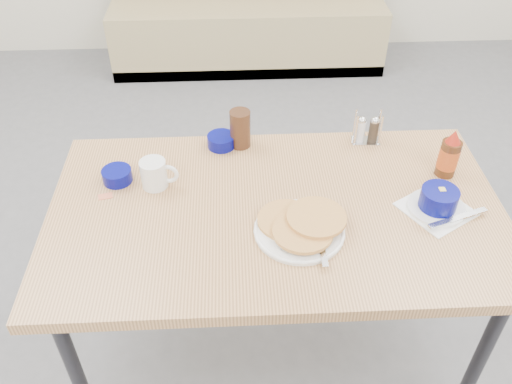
{
  "coord_description": "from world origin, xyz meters",
  "views": [
    {
      "loc": [
        -0.12,
        -0.98,
        1.88
      ],
      "look_at": [
        -0.06,
        0.26,
        0.82
      ],
      "focal_mm": 38.0,
      "sensor_mm": 36.0,
      "label": 1
    }
  ],
  "objects_px": {
    "grits_setting": "(438,202)",
    "amber_tumbler": "(240,129)",
    "booth_bench": "(247,13)",
    "syrup_bottle": "(449,156)",
    "condiment_caddy": "(367,131)",
    "coffee_mug": "(155,174)",
    "dining_table": "(276,223)",
    "creamer_bowl": "(117,176)",
    "butter_bowl": "(221,141)",
    "pancake_plate": "(301,227)"
  },
  "relations": [
    {
      "from": "booth_bench",
      "to": "dining_table",
      "type": "distance_m",
      "value": 2.56
    },
    {
      "from": "coffee_mug",
      "to": "butter_bowl",
      "type": "relative_size",
      "value": 1.25
    },
    {
      "from": "pancake_plate",
      "to": "creamer_bowl",
      "type": "distance_m",
      "value": 0.63
    },
    {
      "from": "coffee_mug",
      "to": "amber_tumbler",
      "type": "height_order",
      "value": "amber_tumbler"
    },
    {
      "from": "coffee_mug",
      "to": "butter_bowl",
      "type": "xyz_separation_m",
      "value": [
        0.21,
        0.21,
        -0.03
      ]
    },
    {
      "from": "grits_setting",
      "to": "butter_bowl",
      "type": "xyz_separation_m",
      "value": [
        -0.66,
        0.37,
        -0.01
      ]
    },
    {
      "from": "amber_tumbler",
      "to": "coffee_mug",
      "type": "bearing_deg",
      "value": -142.53
    },
    {
      "from": "booth_bench",
      "to": "amber_tumbler",
      "type": "xyz_separation_m",
      "value": [
        -0.1,
        -2.19,
        0.48
      ]
    },
    {
      "from": "booth_bench",
      "to": "dining_table",
      "type": "relative_size",
      "value": 1.36
    },
    {
      "from": "creamer_bowl",
      "to": "condiment_caddy",
      "type": "relative_size",
      "value": 0.8
    },
    {
      "from": "butter_bowl",
      "to": "dining_table",
      "type": "bearing_deg",
      "value": -63.34
    },
    {
      "from": "pancake_plate",
      "to": "syrup_bottle",
      "type": "height_order",
      "value": "syrup_bottle"
    },
    {
      "from": "creamer_bowl",
      "to": "syrup_bottle",
      "type": "bearing_deg",
      "value": -0.83
    },
    {
      "from": "coffee_mug",
      "to": "amber_tumbler",
      "type": "xyz_separation_m",
      "value": [
        0.28,
        0.21,
        0.02
      ]
    },
    {
      "from": "pancake_plate",
      "to": "butter_bowl",
      "type": "bearing_deg",
      "value": 117.65
    },
    {
      "from": "butter_bowl",
      "to": "syrup_bottle",
      "type": "distance_m",
      "value": 0.76
    },
    {
      "from": "booth_bench",
      "to": "syrup_bottle",
      "type": "xyz_separation_m",
      "value": [
        0.57,
        -2.39,
        0.48
      ]
    },
    {
      "from": "creamer_bowl",
      "to": "condiment_caddy",
      "type": "bearing_deg",
      "value": 12.05
    },
    {
      "from": "grits_setting",
      "to": "syrup_bottle",
      "type": "distance_m",
      "value": 0.2
    },
    {
      "from": "amber_tumbler",
      "to": "syrup_bottle",
      "type": "bearing_deg",
      "value": -16.43
    },
    {
      "from": "booth_bench",
      "to": "syrup_bottle",
      "type": "height_order",
      "value": "booth_bench"
    },
    {
      "from": "grits_setting",
      "to": "booth_bench",
      "type": "bearing_deg",
      "value": 100.77
    },
    {
      "from": "pancake_plate",
      "to": "creamer_bowl",
      "type": "xyz_separation_m",
      "value": [
        -0.57,
        0.26,
        0.0
      ]
    },
    {
      "from": "creamer_bowl",
      "to": "condiment_caddy",
      "type": "height_order",
      "value": "condiment_caddy"
    },
    {
      "from": "coffee_mug",
      "to": "creamer_bowl",
      "type": "height_order",
      "value": "coffee_mug"
    },
    {
      "from": "condiment_caddy",
      "to": "coffee_mug",
      "type": "bearing_deg",
      "value": -159.53
    },
    {
      "from": "coffee_mug",
      "to": "syrup_bottle",
      "type": "bearing_deg",
      "value": 0.88
    },
    {
      "from": "pancake_plate",
      "to": "booth_bench",
      "type": "bearing_deg",
      "value": 91.36
    },
    {
      "from": "pancake_plate",
      "to": "coffee_mug",
      "type": "distance_m",
      "value": 0.5
    },
    {
      "from": "pancake_plate",
      "to": "amber_tumbler",
      "type": "xyz_separation_m",
      "value": [
        -0.16,
        0.45,
        0.05
      ]
    },
    {
      "from": "butter_bowl",
      "to": "amber_tumbler",
      "type": "bearing_deg",
      "value": 3.74
    },
    {
      "from": "grits_setting",
      "to": "condiment_caddy",
      "type": "xyz_separation_m",
      "value": [
        -0.14,
        0.37,
        0.01
      ]
    },
    {
      "from": "coffee_mug",
      "to": "condiment_caddy",
      "type": "relative_size",
      "value": 1.03
    },
    {
      "from": "dining_table",
      "to": "pancake_plate",
      "type": "bearing_deg",
      "value": -59.32
    },
    {
      "from": "booth_bench",
      "to": "coffee_mug",
      "type": "bearing_deg",
      "value": -98.91
    },
    {
      "from": "coffee_mug",
      "to": "condiment_caddy",
      "type": "height_order",
      "value": "condiment_caddy"
    },
    {
      "from": "coffee_mug",
      "to": "amber_tumbler",
      "type": "bearing_deg",
      "value": 37.47
    },
    {
      "from": "dining_table",
      "to": "pancake_plate",
      "type": "relative_size",
      "value": 4.94
    },
    {
      "from": "grits_setting",
      "to": "butter_bowl",
      "type": "distance_m",
      "value": 0.75
    },
    {
      "from": "creamer_bowl",
      "to": "syrup_bottle",
      "type": "distance_m",
      "value": 1.08
    },
    {
      "from": "pancake_plate",
      "to": "condiment_caddy",
      "type": "bearing_deg",
      "value": 57.58
    },
    {
      "from": "grits_setting",
      "to": "creamer_bowl",
      "type": "xyz_separation_m",
      "value": [
        -0.99,
        0.19,
        -0.01
      ]
    },
    {
      "from": "pancake_plate",
      "to": "amber_tumbler",
      "type": "relative_size",
      "value": 2.09
    },
    {
      "from": "grits_setting",
      "to": "amber_tumbler",
      "type": "distance_m",
      "value": 0.7
    },
    {
      "from": "amber_tumbler",
      "to": "syrup_bottle",
      "type": "xyz_separation_m",
      "value": [
        0.67,
        -0.2,
        0.01
      ]
    },
    {
      "from": "booth_bench",
      "to": "condiment_caddy",
      "type": "xyz_separation_m",
      "value": [
        0.35,
        -2.19,
        0.45
      ]
    },
    {
      "from": "dining_table",
      "to": "amber_tumbler",
      "type": "bearing_deg",
      "value": 106.53
    },
    {
      "from": "booth_bench",
      "to": "butter_bowl",
      "type": "relative_size",
      "value": 19.48
    },
    {
      "from": "dining_table",
      "to": "grits_setting",
      "type": "distance_m",
      "value": 0.5
    },
    {
      "from": "dining_table",
      "to": "creamer_bowl",
      "type": "relative_size",
      "value": 14.63
    }
  ]
}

